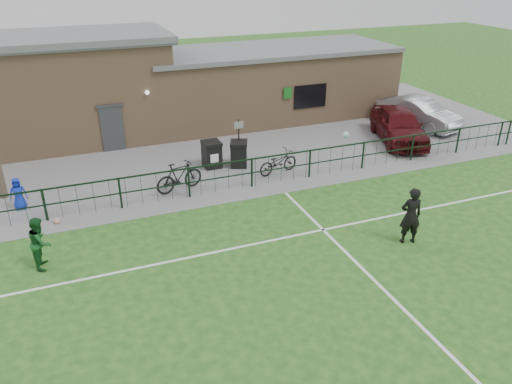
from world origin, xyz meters
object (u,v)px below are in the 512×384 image
object	(u,v)px
sign_post	(239,142)
bicycle_e	(278,162)
bicycle_d	(179,176)
spectator_child	(18,194)
wheelie_bin_left	(212,155)
car_silver	(418,112)
wheelie_bin_right	(239,155)
car_maroon	(399,125)
ball_ground	(57,221)
outfield_player	(40,242)

from	to	relation	value
sign_post	bicycle_e	bearing A→B (deg)	-52.45
bicycle_d	spectator_child	bearing A→B (deg)	68.34
sign_post	wheelie_bin_left	bearing A→B (deg)	173.71
wheelie_bin_left	car_silver	distance (m)	11.69
wheelie_bin_left	wheelie_bin_right	bearing A→B (deg)	-18.95
sign_post	bicycle_e	size ratio (longest dim) A/B	1.09
bicycle_d	bicycle_e	distance (m)	4.19
car_silver	bicycle_d	bearing A→B (deg)	176.83
car_maroon	car_silver	size ratio (longest dim) A/B	1.04
wheelie_bin_left	car_silver	size ratio (longest dim) A/B	0.23
spectator_child	ball_ground	xyz separation A→B (m)	(1.16, -1.60, -0.51)
car_silver	spectator_child	bearing A→B (deg)	171.30
spectator_child	car_silver	bearing A→B (deg)	5.78
ball_ground	wheelie_bin_left	bearing A→B (deg)	24.09
wheelie_bin_right	wheelie_bin_left	bearing A→B (deg)	-175.56
sign_post	bicycle_d	world-z (taller)	sign_post
sign_post	car_silver	xyz separation A→B (m)	(10.44, 1.45, -0.25)
bicycle_d	car_silver	bearing A→B (deg)	-92.62
car_maroon	bicycle_d	size ratio (longest dim) A/B	2.44
wheelie_bin_right	sign_post	size ratio (longest dim) A/B	0.51
bicycle_e	spectator_child	xyz separation A→B (m)	(-9.85, 0.42, 0.11)
outfield_player	sign_post	bearing A→B (deg)	-49.99
car_maroon	bicycle_e	xyz separation A→B (m)	(-6.95, -1.46, -0.32)
spectator_child	ball_ground	distance (m)	2.04
sign_post	car_maroon	world-z (taller)	sign_post
ball_ground	car_maroon	bearing A→B (deg)	9.59
outfield_player	bicycle_e	bearing A→B (deg)	-61.25
sign_post	spectator_child	bearing A→B (deg)	-172.76
wheelie_bin_left	bicycle_d	xyz separation A→B (m)	(-1.83, -1.82, 0.06)
wheelie_bin_left	bicycle_d	world-z (taller)	bicycle_d
spectator_child	wheelie_bin_left	bearing A→B (deg)	7.50
wheelie_bin_right	ball_ground	world-z (taller)	wheelie_bin_right
car_maroon	spectator_child	world-z (taller)	car_maroon
wheelie_bin_right	car_maroon	bearing A→B (deg)	22.69
car_maroon	outfield_player	world-z (taller)	car_maroon
wheelie_bin_left	bicycle_e	distance (m)	2.87
wheelie_bin_right	car_maroon	world-z (taller)	car_maroon
ball_ground	bicycle_d	bearing A→B (deg)	12.71
sign_post	spectator_child	world-z (taller)	sign_post
wheelie_bin_left	outfield_player	distance (m)	8.60
wheelie_bin_right	bicycle_e	bearing A→B (deg)	-24.65
wheelie_bin_left	car_silver	bearing A→B (deg)	4.76
bicycle_d	car_maroon	bearing A→B (deg)	-97.45
wheelie_bin_left	spectator_child	distance (m)	7.60
bicycle_d	outfield_player	size ratio (longest dim) A/B	1.23
bicycle_d	bicycle_e	bearing A→B (deg)	-103.50
car_maroon	ball_ground	size ratio (longest dim) A/B	22.38
spectator_child	ball_ground	world-z (taller)	spectator_child
wheelie_bin_right	bicycle_e	world-z (taller)	wheelie_bin_right
spectator_child	ball_ground	size ratio (longest dim) A/B	5.63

